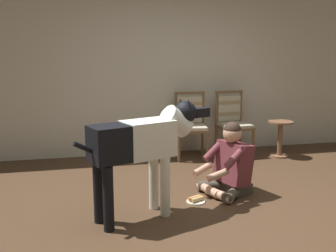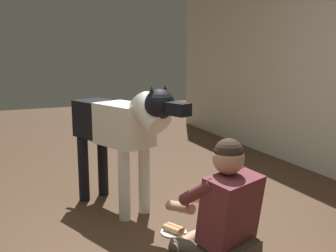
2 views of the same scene
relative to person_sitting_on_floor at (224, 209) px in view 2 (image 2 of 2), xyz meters
name	(u,v)px [view 2 (image 2 of 2)]	position (x,y,z in m)	size (l,w,h in m)	color
person_sitting_on_floor	(224,209)	(0.00, 0.00, 0.00)	(0.70, 0.61, 0.82)	#4F493D
large_dog	(120,128)	(-1.04, -0.39, 0.39)	(1.38, 0.64, 1.12)	white
hot_dog_on_plate	(174,230)	(-0.44, -0.17, -0.31)	(0.20, 0.20, 0.06)	white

